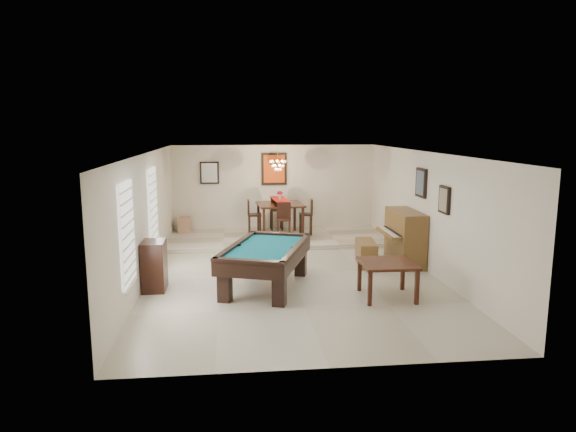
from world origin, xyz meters
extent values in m
cube|color=beige|center=(0.00, 0.00, -0.01)|extent=(6.00, 9.00, 0.02)
cube|color=silver|center=(0.00, 4.50, 1.30)|extent=(6.00, 0.04, 2.60)
cube|color=silver|center=(0.00, -4.50, 1.30)|extent=(6.00, 0.04, 2.60)
cube|color=silver|center=(-3.00, 0.00, 1.30)|extent=(0.04, 9.00, 2.60)
cube|color=silver|center=(3.00, 0.00, 1.30)|extent=(0.04, 9.00, 2.60)
cube|color=white|center=(0.00, 0.00, 2.60)|extent=(6.00, 9.00, 0.04)
cube|color=beige|center=(0.00, 3.25, 0.06)|extent=(6.00, 2.50, 0.12)
cube|color=white|center=(-2.97, -2.20, 1.40)|extent=(0.06, 1.00, 1.70)
cube|color=white|center=(-2.97, 0.60, 1.40)|extent=(0.06, 1.00, 1.70)
cube|color=brown|center=(1.79, 0.47, 0.28)|extent=(0.49, 1.03, 0.55)
cube|color=black|center=(-2.77, -0.88, 0.48)|extent=(0.43, 0.64, 0.97)
cube|color=tan|center=(-2.66, 4.20, 0.33)|extent=(0.40, 0.49, 0.41)
cube|color=#D84C14|center=(0.00, 4.46, 1.90)|extent=(0.75, 0.06, 0.95)
cube|color=white|center=(-1.90, 4.46, 1.80)|extent=(0.55, 0.06, 0.65)
cube|color=slate|center=(2.96, 0.30, 1.90)|extent=(0.06, 0.55, 0.65)
cube|color=gray|center=(2.96, -1.00, 1.70)|extent=(0.06, 0.45, 0.55)
camera|label=1|loc=(-1.22, -10.71, 3.14)|focal=32.00mm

